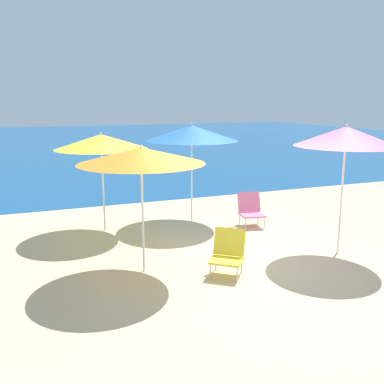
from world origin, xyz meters
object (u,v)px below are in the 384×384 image
(beach_umbrella_pink, at_px, (346,136))
(beach_chair_yellow, at_px, (228,251))
(beach_umbrella_orange, at_px, (141,156))
(beach_chair_pink, at_px, (251,209))
(beach_umbrella_blue, at_px, (192,133))
(beach_umbrella_yellow, at_px, (101,142))

(beach_umbrella_pink, distance_m, beach_chair_yellow, 2.92)
(beach_umbrella_orange, relative_size, beach_chair_pink, 2.85)
(beach_umbrella_blue, distance_m, beach_umbrella_yellow, 2.04)
(beach_umbrella_pink, height_order, beach_chair_pink, beach_umbrella_pink)
(beach_chair_yellow, bearing_deg, beach_chair_pink, 92.14)
(beach_umbrella_orange, bearing_deg, beach_chair_pink, 30.29)
(beach_umbrella_blue, relative_size, beach_chair_pink, 3.09)
(beach_umbrella_yellow, bearing_deg, beach_umbrella_blue, 0.73)
(beach_umbrella_yellow, xyz_separation_m, beach_chair_pink, (3.13, -0.82, -1.54))
(beach_umbrella_yellow, relative_size, beach_chair_pink, 2.90)
(beach_umbrella_blue, distance_m, beach_umbrella_orange, 3.19)
(beach_umbrella_yellow, bearing_deg, beach_umbrella_pink, -39.13)
(beach_umbrella_blue, bearing_deg, beach_chair_yellow, -101.45)
(beach_chair_pink, relative_size, beach_chair_yellow, 1.00)
(beach_umbrella_pink, bearing_deg, beach_chair_pink, 104.97)
(beach_umbrella_blue, height_order, beach_chair_yellow, beach_umbrella_blue)
(beach_chair_yellow, bearing_deg, beach_umbrella_yellow, 152.68)
(beach_umbrella_orange, relative_size, beach_umbrella_pink, 0.88)
(beach_umbrella_orange, relative_size, beach_umbrella_yellow, 0.98)
(beach_umbrella_orange, distance_m, beach_chair_yellow, 2.06)
(beach_umbrella_orange, xyz_separation_m, beach_chair_yellow, (1.23, -0.60, -1.53))
(beach_umbrella_blue, height_order, beach_umbrella_orange, beach_umbrella_blue)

